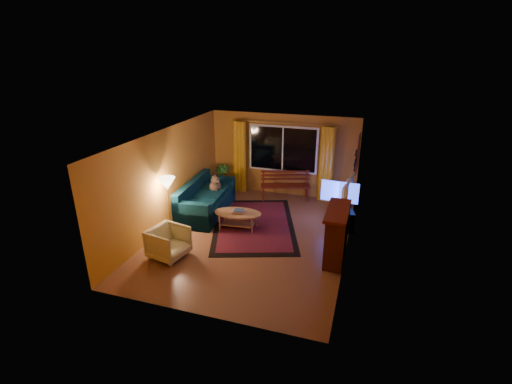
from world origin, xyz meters
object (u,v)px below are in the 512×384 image
(sofa, at_px, (206,198))
(armchair, at_px, (168,241))
(bench, at_px, (285,193))
(floor_lamp, at_px, (169,206))
(coffee_table, at_px, (238,220))
(tv_console, at_px, (342,214))

(sofa, relative_size, armchair, 2.98)
(bench, bearing_deg, floor_lamp, -144.54)
(coffee_table, bearing_deg, tv_console, 24.01)
(armchair, bearing_deg, coffee_table, -17.40)
(sofa, bearing_deg, coffee_table, -31.70)
(sofa, bearing_deg, armchair, -89.60)
(bench, distance_m, floor_lamp, 3.73)
(bench, height_order, floor_lamp, floor_lamp)
(sofa, xyz_separation_m, coffee_table, (1.15, -0.60, -0.24))
(armchair, height_order, coffee_table, armchair)
(sofa, bearing_deg, tv_console, 3.80)
(tv_console, bearing_deg, armchair, -155.71)
(bench, relative_size, floor_lamp, 1.02)
(armchair, bearing_deg, floor_lamp, 39.31)
(sofa, relative_size, coffee_table, 1.87)
(tv_console, bearing_deg, coffee_table, -171.44)
(sofa, height_order, tv_console, sofa)
(floor_lamp, bearing_deg, sofa, 74.42)
(sofa, bearing_deg, floor_lamp, -109.70)
(sofa, distance_m, tv_console, 3.67)
(tv_console, bearing_deg, bench, 132.11)
(floor_lamp, bearing_deg, bench, 53.22)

